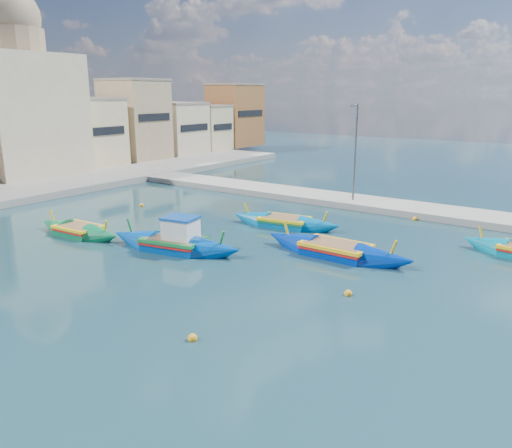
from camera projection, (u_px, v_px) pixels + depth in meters
ground at (313, 291)px, 22.91m from camera, size 160.00×160.00×0.00m
east_quay at (430, 212)px, 37.08m from camera, size 4.00×70.00×0.50m
church_block at (18, 97)px, 50.93m from camera, size 10.00×10.00×19.10m
quay_street_lamp at (355, 152)px, 38.93m from camera, size 1.18×0.16×8.00m
luzzu_blue_cabin at (175, 244)px, 28.70m from camera, size 3.69×9.00×3.10m
luzzu_cyan_mid at (284, 223)px, 33.80m from camera, size 3.08×8.26×2.38m
luzzu_green at (79, 232)px, 31.77m from camera, size 2.22×7.31×2.28m
luzzu_blue_south at (336, 251)px, 27.73m from camera, size 2.26×9.21×2.65m
mooring_buoys at (222, 254)px, 27.89m from camera, size 24.78×21.59×0.36m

